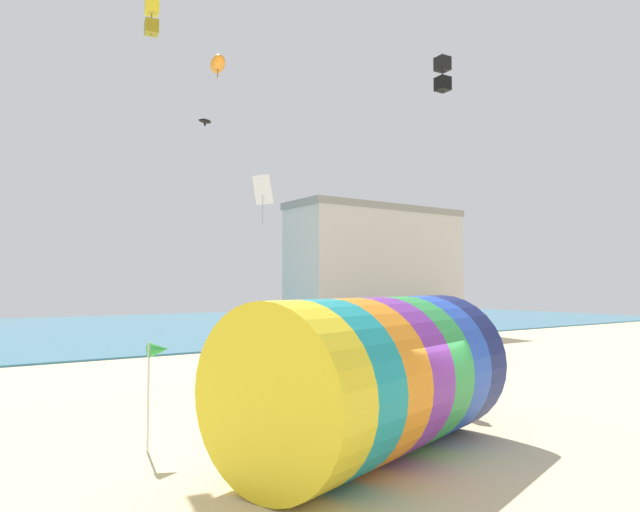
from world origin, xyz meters
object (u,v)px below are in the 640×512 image
(kite_yellow_box, at_px, (152,17))
(kite_orange_parafoil, at_px, (218,64))
(bystander_near_water, at_px, (331,360))
(kite_handler, at_px, (458,384))
(kite_white_diamond, at_px, (263,190))
(kite_black_box, at_px, (443,74))
(beach_flag, at_px, (158,354))
(giant_inflatable_tube, at_px, (373,377))
(kite_black_parafoil, at_px, (205,121))

(kite_yellow_box, xyz_separation_m, kite_orange_parafoil, (2.62, 0.42, -0.90))
(bystander_near_water, bearing_deg, kite_yellow_box, 175.77)
(kite_handler, bearing_deg, kite_orange_parafoil, 116.55)
(kite_white_diamond, xyz_separation_m, bystander_near_water, (-0.29, -6.12, -7.55))
(kite_handler, bearing_deg, kite_black_box, 174.97)
(kite_black_box, height_order, beach_flag, kite_black_box)
(kite_orange_parafoil, xyz_separation_m, bystander_near_water, (4.48, -0.94, -11.10))
(giant_inflatable_tube, relative_size, kite_orange_parafoil, 4.81)
(beach_flag, bearing_deg, giant_inflatable_tube, -40.17)
(kite_orange_parafoil, bearing_deg, beach_flag, -123.80)
(kite_yellow_box, height_order, kite_white_diamond, kite_yellow_box)
(giant_inflatable_tube, height_order, bystander_near_water, giant_inflatable_tube)
(kite_white_diamond, bearing_deg, kite_yellow_box, -142.87)
(giant_inflatable_tube, height_order, kite_orange_parafoil, kite_orange_parafoil)
(giant_inflatable_tube, xyz_separation_m, beach_flag, (-3.71, 3.13, 0.43))
(giant_inflatable_tube, bearing_deg, beach_flag, 139.83)
(kite_handler, xyz_separation_m, kite_black_parafoil, (-2.51, 12.44, 10.18))
(kite_white_diamond, height_order, bystander_near_water, kite_white_diamond)
(kite_black_parafoil, distance_m, kite_white_diamond, 4.36)
(bystander_near_water, height_order, beach_flag, beach_flag)
(kite_handler, distance_m, bystander_near_water, 6.99)
(giant_inflatable_tube, relative_size, kite_black_parafoil, 11.52)
(kite_white_diamond, bearing_deg, kite_handler, -93.58)
(giant_inflatable_tube, distance_m, kite_handler, 4.88)
(kite_orange_parafoil, bearing_deg, kite_handler, -63.45)
(kite_black_parafoil, bearing_deg, kite_handler, -78.60)
(kite_black_parafoil, bearing_deg, kite_orange_parafoil, -107.65)
(kite_handler, relative_size, kite_yellow_box, 1.39)
(kite_handler, height_order, kite_yellow_box, kite_yellow_box)
(kite_black_box, distance_m, kite_white_diamond, 13.19)
(kite_handler, xyz_separation_m, kite_yellow_box, (-6.57, 7.49, 11.89))
(kite_yellow_box, height_order, bystander_near_water, kite_yellow_box)
(kite_white_diamond, bearing_deg, beach_flag, -128.03)
(kite_handler, height_order, kite_black_parafoil, kite_black_parafoil)
(beach_flag, bearing_deg, kite_yellow_box, 74.46)
(beach_flag, bearing_deg, kite_handler, -10.38)
(giant_inflatable_tube, relative_size, beach_flag, 3.15)
(kite_white_diamond, bearing_deg, kite_orange_parafoil, -132.65)
(kite_yellow_box, relative_size, bystander_near_water, 0.80)
(kite_black_parafoil, relative_size, beach_flag, 0.27)
(kite_orange_parafoil, relative_size, bystander_near_water, 1.02)
(kite_handler, distance_m, kite_white_diamond, 15.08)
(giant_inflatable_tube, relative_size, kite_handler, 4.40)
(kite_black_box, relative_size, kite_orange_parafoil, 0.66)
(bystander_near_water, bearing_deg, giant_inflatable_tube, -120.46)
(kite_black_parafoil, distance_m, kite_orange_parafoil, 4.83)
(kite_handler, bearing_deg, beach_flag, 169.62)
(kite_handler, distance_m, kite_orange_parafoil, 14.11)
(beach_flag, bearing_deg, kite_black_box, -10.69)
(kite_handler, xyz_separation_m, kite_orange_parafoil, (-3.95, 7.91, 11.00))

